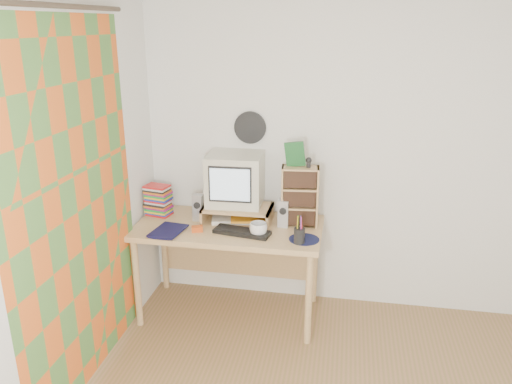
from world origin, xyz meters
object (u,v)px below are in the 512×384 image
at_px(diary, 156,228).
at_px(dvd_stack, 158,199).
at_px(cd_rack, 300,196).
at_px(keyboard, 242,232).
at_px(mug, 258,229).
at_px(desk, 231,238).
at_px(crt_monitor, 235,180).

bearing_deg(diary, dvd_stack, 114.51).
bearing_deg(diary, cd_rack, 24.51).
relative_size(keyboard, mug, 3.26).
relative_size(desk, cd_rack, 3.09).
bearing_deg(diary, crt_monitor, 41.47).
distance_m(cd_rack, diary, 1.08).
distance_m(crt_monitor, diary, 0.69).
relative_size(crt_monitor, keyboard, 0.99).
height_order(dvd_stack, cd_rack, cd_rack).
bearing_deg(cd_rack, desk, 179.72).
distance_m(crt_monitor, dvd_stack, 0.64).
distance_m(desk, keyboard, 0.28).
xyz_separation_m(crt_monitor, keyboard, (0.11, -0.28, -0.30)).
bearing_deg(keyboard, cd_rack, 42.42).
bearing_deg(cd_rack, mug, -140.65).
relative_size(cd_rack, mug, 3.58).
xyz_separation_m(cd_rack, mug, (-0.26, -0.26, -0.18)).
bearing_deg(mug, crt_monitor, 128.22).
bearing_deg(crt_monitor, cd_rack, -6.66).
height_order(desk, dvd_stack, dvd_stack).
xyz_separation_m(crt_monitor, cd_rack, (0.50, -0.04, -0.09)).
bearing_deg(dvd_stack, cd_rack, 11.05).
distance_m(desk, diary, 0.59).
bearing_deg(cd_rack, dvd_stack, 174.24).
relative_size(crt_monitor, dvd_stack, 1.58).
bearing_deg(dvd_stack, desk, 6.27).
xyz_separation_m(keyboard, diary, (-0.63, -0.06, 0.01)).
height_order(crt_monitor, diary, crt_monitor).
bearing_deg(desk, keyboard, -56.08).
height_order(keyboard, cd_rack, cd_rack).
distance_m(desk, cd_rack, 0.63).
distance_m(keyboard, dvd_stack, 0.78).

